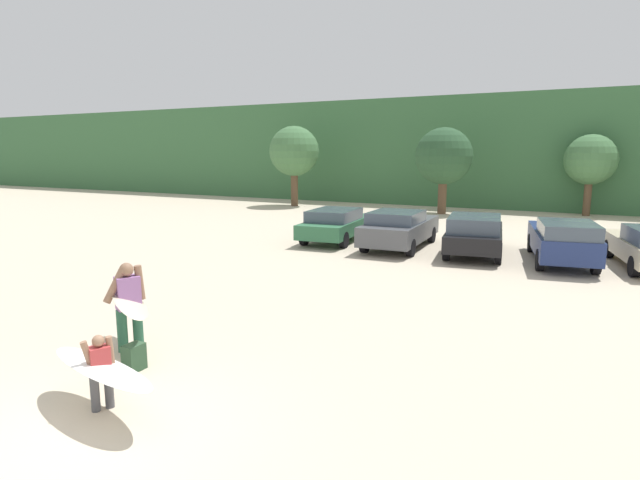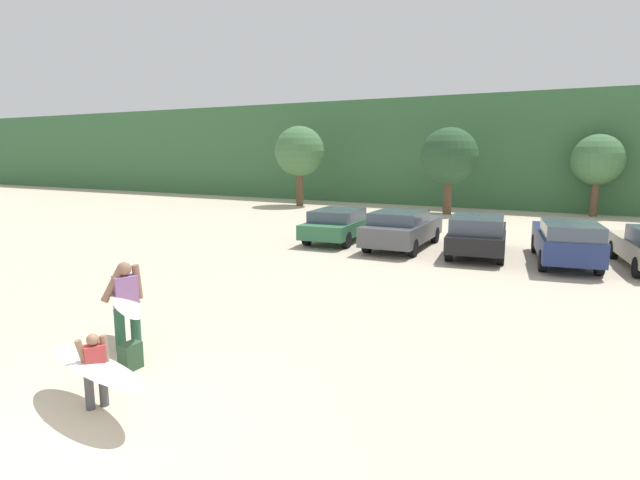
{
  "view_description": "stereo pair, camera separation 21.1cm",
  "coord_description": "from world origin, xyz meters",
  "px_view_note": "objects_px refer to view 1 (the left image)",
  "views": [
    {
      "loc": [
        5.4,
        -3.9,
        3.58
      ],
      "look_at": [
        -0.56,
        7.52,
        1.37
      ],
      "focal_mm": 28.79,
      "sensor_mm": 36.0,
      "label": 1
    },
    {
      "loc": [
        5.59,
        -3.8,
        3.58
      ],
      "look_at": [
        -0.56,
        7.52,
        1.37
      ],
      "focal_mm": 28.79,
      "sensor_mm": 36.0,
      "label": 2
    }
  ],
  "objects_px": {
    "person_child": "(100,368)",
    "parked_car_navy": "(563,240)",
    "parked_car_dark_gray": "(399,228)",
    "surfboard_cream": "(130,302)",
    "parked_car_forest_green": "(337,224)",
    "backpack_dropped": "(134,357)",
    "person_adult": "(128,301)",
    "parked_car_black": "(475,233)",
    "surfboard_white": "(101,368)"
  },
  "relations": [
    {
      "from": "person_adult",
      "to": "backpack_dropped",
      "type": "bearing_deg",
      "value": 167.18
    },
    {
      "from": "parked_car_forest_green",
      "to": "surfboard_cream",
      "type": "xyz_separation_m",
      "value": [
        1.85,
        -12.4,
        0.23
      ]
    },
    {
      "from": "parked_car_dark_gray",
      "to": "backpack_dropped",
      "type": "bearing_deg",
      "value": 176.31
    },
    {
      "from": "surfboard_white",
      "to": "person_child",
      "type": "bearing_deg",
      "value": -19.41
    },
    {
      "from": "parked_car_forest_green",
      "to": "backpack_dropped",
      "type": "distance_m",
      "value": 13.22
    },
    {
      "from": "parked_car_forest_green",
      "to": "surfboard_white",
      "type": "height_order",
      "value": "parked_car_forest_green"
    },
    {
      "from": "surfboard_cream",
      "to": "backpack_dropped",
      "type": "relative_size",
      "value": 4.78
    },
    {
      "from": "person_child",
      "to": "backpack_dropped",
      "type": "relative_size",
      "value": 2.43
    },
    {
      "from": "backpack_dropped",
      "to": "surfboard_cream",
      "type": "bearing_deg",
      "value": 139.48
    },
    {
      "from": "parked_car_black",
      "to": "surfboard_white",
      "type": "xyz_separation_m",
      "value": [
        -2.34,
        -13.8,
        -0.11
      ]
    },
    {
      "from": "parked_car_forest_green",
      "to": "person_adult",
      "type": "relative_size",
      "value": 3.01
    },
    {
      "from": "surfboard_cream",
      "to": "parked_car_forest_green",
      "type": "bearing_deg",
      "value": -44.17
    },
    {
      "from": "parked_car_navy",
      "to": "surfboard_cream",
      "type": "relative_size",
      "value": 2.3
    },
    {
      "from": "person_adult",
      "to": "person_child",
      "type": "xyz_separation_m",
      "value": [
        1.38,
        -1.77,
        -0.3
      ]
    },
    {
      "from": "person_child",
      "to": "parked_car_navy",
      "type": "bearing_deg",
      "value": -84.49
    },
    {
      "from": "parked_car_forest_green",
      "to": "parked_car_black",
      "type": "xyz_separation_m",
      "value": [
        5.56,
        -0.38,
        0.06
      ]
    },
    {
      "from": "surfboard_cream",
      "to": "surfboard_white",
      "type": "distance_m",
      "value": 2.26
    },
    {
      "from": "parked_car_forest_green",
      "to": "backpack_dropped",
      "type": "height_order",
      "value": "parked_car_forest_green"
    },
    {
      "from": "parked_car_dark_gray",
      "to": "parked_car_black",
      "type": "height_order",
      "value": "parked_car_dark_gray"
    },
    {
      "from": "parked_car_navy",
      "to": "surfboard_white",
      "type": "xyz_separation_m",
      "value": [
        -5.15,
        -13.62,
        -0.13
      ]
    },
    {
      "from": "parked_car_black",
      "to": "person_child",
      "type": "height_order",
      "value": "parked_car_black"
    },
    {
      "from": "parked_car_navy",
      "to": "surfboard_white",
      "type": "height_order",
      "value": "parked_car_navy"
    },
    {
      "from": "person_adult",
      "to": "backpack_dropped",
      "type": "relative_size",
      "value": 3.62
    },
    {
      "from": "parked_car_navy",
      "to": "person_adult",
      "type": "bearing_deg",
      "value": 140.74
    },
    {
      "from": "parked_car_dark_gray",
      "to": "surfboard_cream",
      "type": "distance_m",
      "value": 12.1
    },
    {
      "from": "person_adult",
      "to": "parked_car_dark_gray",
      "type": "bearing_deg",
      "value": -68.26
    },
    {
      "from": "parked_car_forest_green",
      "to": "parked_car_navy",
      "type": "xyz_separation_m",
      "value": [
        8.37,
        -0.56,
        0.08
      ]
    },
    {
      "from": "surfboard_cream",
      "to": "person_child",
      "type": "bearing_deg",
      "value": 164.24
    },
    {
      "from": "parked_car_dark_gray",
      "to": "person_child",
      "type": "distance_m",
      "value": 13.79
    },
    {
      "from": "parked_car_dark_gray",
      "to": "surfboard_cream",
      "type": "bearing_deg",
      "value": 173.11
    },
    {
      "from": "parked_car_dark_gray",
      "to": "surfboard_cream",
      "type": "xyz_separation_m",
      "value": [
        -0.93,
        -12.06,
        0.18
      ]
    },
    {
      "from": "parked_car_dark_gray",
      "to": "person_adult",
      "type": "relative_size",
      "value": 2.97
    },
    {
      "from": "person_child",
      "to": "person_adult",
      "type": "bearing_deg",
      "value": -25.46
    },
    {
      "from": "parked_car_navy",
      "to": "surfboard_cream",
      "type": "bearing_deg",
      "value": 141.19
    },
    {
      "from": "parked_car_dark_gray",
      "to": "person_adult",
      "type": "bearing_deg",
      "value": 172.65
    },
    {
      "from": "parked_car_dark_gray",
      "to": "surfboard_white",
      "type": "bearing_deg",
      "value": 179.34
    },
    {
      "from": "surfboard_white",
      "to": "person_adult",
      "type": "bearing_deg",
      "value": -38.88
    },
    {
      "from": "person_child",
      "to": "parked_car_black",
      "type": "bearing_deg",
      "value": -73.37
    },
    {
      "from": "parked_car_dark_gray",
      "to": "person_child",
      "type": "xyz_separation_m",
      "value": [
        0.36,
        -13.78,
        -0.14
      ]
    },
    {
      "from": "person_adult",
      "to": "surfboard_white",
      "type": "bearing_deg",
      "value": 155.35
    },
    {
      "from": "surfboard_cream",
      "to": "backpack_dropped",
      "type": "distance_m",
      "value": 1.13
    },
    {
      "from": "parked_car_dark_gray",
      "to": "surfboard_cream",
      "type": "relative_size",
      "value": 2.25
    },
    {
      "from": "surfboard_cream",
      "to": "parked_car_navy",
      "type": "bearing_deg",
      "value": -81.49
    },
    {
      "from": "parked_car_black",
      "to": "surfboard_white",
      "type": "height_order",
      "value": "parked_car_black"
    },
    {
      "from": "surfboard_white",
      "to": "backpack_dropped",
      "type": "bearing_deg",
      "value": -47.16
    },
    {
      "from": "person_child",
      "to": "backpack_dropped",
      "type": "distance_m",
      "value": 1.37
    },
    {
      "from": "parked_car_forest_green",
      "to": "surfboard_white",
      "type": "distance_m",
      "value": 14.54
    },
    {
      "from": "parked_car_navy",
      "to": "person_child",
      "type": "distance_m",
      "value": 14.54
    },
    {
      "from": "parked_car_navy",
      "to": "backpack_dropped",
      "type": "bearing_deg",
      "value": 144.77
    },
    {
      "from": "parked_car_black",
      "to": "person_adult",
      "type": "bearing_deg",
      "value": 154.03
    }
  ]
}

